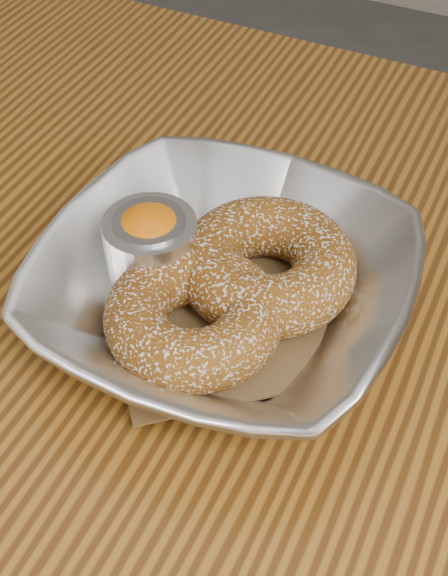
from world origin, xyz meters
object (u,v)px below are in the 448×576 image
at_px(serving_bowl, 224,290).
at_px(donut_front, 194,316).
at_px(table, 203,456).
at_px(ramekin, 151,247).
at_px(donut_back, 267,265).

relative_size(serving_bowl, donut_front, 2.11).
relative_size(table, serving_bowl, 5.23).
bearing_deg(donut_front, ramekin, 143.70).
xyz_separation_m(serving_bowl, donut_front, (-0.01, -0.03, 0.00)).
bearing_deg(ramekin, donut_front, -36.30).
bearing_deg(ramekin, table, -39.99).
relative_size(serving_bowl, donut_back, 2.00).
distance_m(serving_bowl, ramekin, 0.06).
distance_m(donut_back, donut_front, 0.06).
xyz_separation_m(serving_bowl, ramekin, (-0.05, 0.01, 0.01)).
xyz_separation_m(table, donut_front, (-0.01, 0.01, 0.13)).
relative_size(donut_back, donut_front, 1.05).
distance_m(table, donut_front, 0.13).
height_order(table, ramekin, ramekin).
distance_m(donut_back, ramekin, 0.08).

